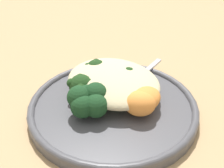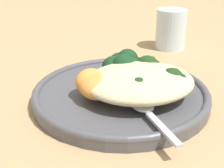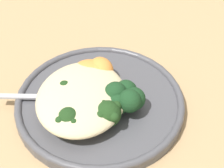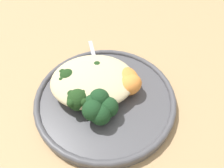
% 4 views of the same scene
% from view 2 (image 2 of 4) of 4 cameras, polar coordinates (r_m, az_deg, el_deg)
% --- Properties ---
extents(ground_plane, '(4.00, 4.00, 0.00)m').
position_cam_2_polar(ground_plane, '(0.51, 2.49, -2.10)').
color(ground_plane, tan).
extents(plate, '(0.28, 0.28, 0.02)m').
position_cam_2_polar(plate, '(0.49, 1.61, -1.74)').
color(plate, '#4C4C51').
rests_on(plate, ground_plane).
extents(quinoa_mound, '(0.16, 0.14, 0.04)m').
position_cam_2_polar(quinoa_mound, '(0.46, 5.01, 0.47)').
color(quinoa_mound, beige).
rests_on(quinoa_mound, plate).
extents(broccoli_stalk_0, '(0.07, 0.07, 0.04)m').
position_cam_2_polar(broccoli_stalk_0, '(0.44, 4.61, -1.08)').
color(broccoli_stalk_0, '#9EBC66').
rests_on(broccoli_stalk_0, plate).
extents(broccoli_stalk_1, '(0.08, 0.05, 0.03)m').
position_cam_2_polar(broccoli_stalk_1, '(0.46, 4.15, -0.87)').
color(broccoli_stalk_1, '#9EBC66').
rests_on(broccoli_stalk_1, plate).
extents(broccoli_stalk_2, '(0.11, 0.04, 0.04)m').
position_cam_2_polar(broccoli_stalk_2, '(0.47, 9.08, 0.32)').
color(broccoli_stalk_2, '#9EBC66').
rests_on(broccoli_stalk_2, plate).
extents(broccoli_stalk_3, '(0.09, 0.03, 0.03)m').
position_cam_2_polar(broccoli_stalk_3, '(0.48, 4.37, 0.17)').
color(broccoli_stalk_3, '#9EBC66').
rests_on(broccoli_stalk_3, plate).
extents(broccoli_stalk_4, '(0.11, 0.08, 0.04)m').
position_cam_2_polar(broccoli_stalk_4, '(0.50, 5.31, 2.27)').
color(broccoli_stalk_4, '#9EBC66').
rests_on(broccoli_stalk_4, plate).
extents(broccoli_stalk_5, '(0.11, 0.08, 0.03)m').
position_cam_2_polar(broccoli_stalk_5, '(0.49, 3.35, 1.07)').
color(broccoli_stalk_5, '#9EBC66').
rests_on(broccoli_stalk_5, plate).
extents(broccoli_stalk_6, '(0.06, 0.07, 0.03)m').
position_cam_2_polar(broccoli_stalk_6, '(0.50, 1.35, 1.99)').
color(broccoli_stalk_6, '#9EBC66').
rests_on(broccoli_stalk_6, plate).
extents(broccoli_stalk_7, '(0.05, 0.08, 0.03)m').
position_cam_2_polar(broccoli_stalk_7, '(0.50, 0.70, 1.82)').
color(broccoli_stalk_7, '#9EBC66').
rests_on(broccoli_stalk_7, plate).
extents(sweet_potato_chunk_0, '(0.06, 0.06, 0.04)m').
position_cam_2_polar(sweet_potato_chunk_0, '(0.47, -4.05, 0.55)').
color(sweet_potato_chunk_0, orange).
rests_on(sweet_potato_chunk_0, plate).
extents(sweet_potato_chunk_1, '(0.06, 0.06, 0.03)m').
position_cam_2_polar(sweet_potato_chunk_1, '(0.46, -3.12, 0.24)').
color(sweet_potato_chunk_1, orange).
rests_on(sweet_potato_chunk_1, plate).
extents(sweet_potato_chunk_2, '(0.05, 0.07, 0.03)m').
position_cam_2_polar(sweet_potato_chunk_2, '(0.45, -2.82, -0.36)').
color(sweet_potato_chunk_2, orange).
rests_on(sweet_potato_chunk_2, plate).
extents(kale_tuft, '(0.06, 0.07, 0.04)m').
position_cam_2_polar(kale_tuft, '(0.52, 1.81, 3.58)').
color(kale_tuft, '#193D1E').
rests_on(kale_tuft, plate).
extents(spoon, '(0.04, 0.12, 0.01)m').
position_cam_2_polar(spoon, '(0.42, 6.14, -4.57)').
color(spoon, '#B7B7BC').
rests_on(spoon, plate).
extents(water_glass, '(0.07, 0.07, 0.09)m').
position_cam_2_polar(water_glass, '(0.74, 10.72, 9.83)').
color(water_glass, silver).
rests_on(water_glass, ground_plane).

